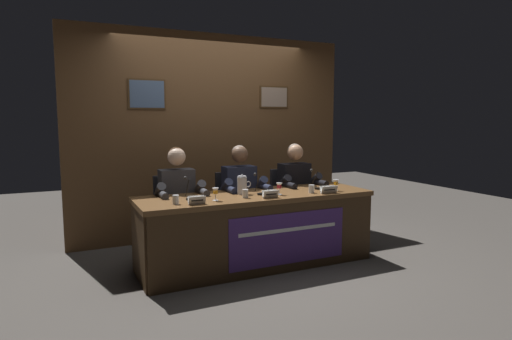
{
  "coord_description": "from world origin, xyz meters",
  "views": [
    {
      "loc": [
        -1.88,
        -4.01,
        1.53
      ],
      "look_at": [
        0.0,
        0.0,
        1.0
      ],
      "focal_mm": 30.21,
      "sensor_mm": 36.0,
      "label": 1
    }
  ],
  "objects": [
    {
      "name": "wall_back_panelled",
      "position": [
        -0.0,
        1.31,
        1.3
      ],
      "size": [
        3.66,
        0.14,
        2.6
      ],
      "color": "brown",
      "rests_on": "ground_plane"
    },
    {
      "name": "panelist_left",
      "position": [
        -0.72,
        0.37,
        0.72
      ],
      "size": [
        0.51,
        0.48,
        1.24
      ],
      "color": "black",
      "rests_on": "ground_plane"
    },
    {
      "name": "panelist_center",
      "position": [
        0.0,
        0.37,
        0.72
      ],
      "size": [
        0.51,
        0.48,
        1.24
      ],
      "color": "black",
      "rests_on": "ground_plane"
    },
    {
      "name": "water_cup_right",
      "position": [
        0.56,
        -0.19,
        0.79
      ],
      "size": [
        0.06,
        0.06,
        0.08
      ],
      "color": "silver",
      "rests_on": "conference_table"
    },
    {
      "name": "conference_table",
      "position": [
        0.0,
        -0.1,
        0.5
      ],
      "size": [
        2.46,
        0.77,
        0.75
      ],
      "color": "brown",
      "rests_on": "ground_plane"
    },
    {
      "name": "microphone_right",
      "position": [
        0.74,
        0.01,
        0.83
      ],
      "size": [
        0.06,
        0.17,
        0.22
      ],
      "color": "black",
      "rests_on": "conference_table"
    },
    {
      "name": "juice_glass_center",
      "position": [
        0.19,
        -0.15,
        0.84
      ],
      "size": [
        0.06,
        0.06,
        0.12
      ],
      "color": "white",
      "rests_on": "conference_table"
    },
    {
      "name": "juice_glass_right",
      "position": [
        0.86,
        -0.2,
        0.84
      ],
      "size": [
        0.06,
        0.06,
        0.12
      ],
      "color": "white",
      "rests_on": "conference_table"
    },
    {
      "name": "nameplate_left",
      "position": [
        -0.73,
        -0.28,
        0.79
      ],
      "size": [
        0.16,
        0.06,
        0.08
      ],
      "color": "white",
      "rests_on": "conference_table"
    },
    {
      "name": "water_cup_center",
      "position": [
        -0.19,
        -0.16,
        0.79
      ],
      "size": [
        0.06,
        0.06,
        0.08
      ],
      "color": "silver",
      "rests_on": "conference_table"
    },
    {
      "name": "ground_plane",
      "position": [
        0.0,
        0.0,
        0.0
      ],
      "size": [
        12.0,
        12.0,
        0.0
      ],
      "primitive_type": "plane",
      "color": "#4C4742"
    },
    {
      "name": "chair_left",
      "position": [
        -0.72,
        0.57,
        0.44
      ],
      "size": [
        0.44,
        0.45,
        0.91
      ],
      "color": "black",
      "rests_on": "ground_plane"
    },
    {
      "name": "nameplate_center",
      "position": [
        0.03,
        -0.28,
        0.79
      ],
      "size": [
        0.16,
        0.06,
        0.08
      ],
      "color": "white",
      "rests_on": "conference_table"
    },
    {
      "name": "microphone_center",
      "position": [
        0.01,
        -0.04,
        0.83
      ],
      "size": [
        0.06,
        0.17,
        0.22
      ],
      "color": "black",
      "rests_on": "conference_table"
    },
    {
      "name": "nameplate_right",
      "position": [
        0.71,
        -0.29,
        0.79
      ],
      "size": [
        0.19,
        0.06,
        0.08
      ],
      "color": "white",
      "rests_on": "conference_table"
    },
    {
      "name": "microphone_left",
      "position": [
        -0.73,
        0.01,
        0.83
      ],
      "size": [
        0.06,
        0.17,
        0.22
      ],
      "color": "black",
      "rests_on": "conference_table"
    },
    {
      "name": "juice_glass_left",
      "position": [
        -0.51,
        -0.18,
        0.84
      ],
      "size": [
        0.06,
        0.06,
        0.12
      ],
      "color": "white",
      "rests_on": "conference_table"
    },
    {
      "name": "chair_right",
      "position": [
        0.72,
        0.57,
        0.44
      ],
      "size": [
        0.44,
        0.45,
        0.91
      ],
      "color": "black",
      "rests_on": "ground_plane"
    },
    {
      "name": "water_pitcher_central",
      "position": [
        -0.14,
        0.05,
        0.85
      ],
      "size": [
        0.15,
        0.1,
        0.21
      ],
      "color": "silver",
      "rests_on": "conference_table"
    },
    {
      "name": "panelist_right",
      "position": [
        0.72,
        0.37,
        0.72
      ],
      "size": [
        0.51,
        0.48,
        1.24
      ],
      "color": "black",
      "rests_on": "ground_plane"
    },
    {
      "name": "water_cup_left",
      "position": [
        -0.9,
        -0.18,
        0.79
      ],
      "size": [
        0.06,
        0.06,
        0.08
      ],
      "color": "silver",
      "rests_on": "conference_table"
    },
    {
      "name": "chair_center",
      "position": [
        0.0,
        0.57,
        0.44
      ],
      "size": [
        0.44,
        0.45,
        0.91
      ],
      "color": "black",
      "rests_on": "ground_plane"
    }
  ]
}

